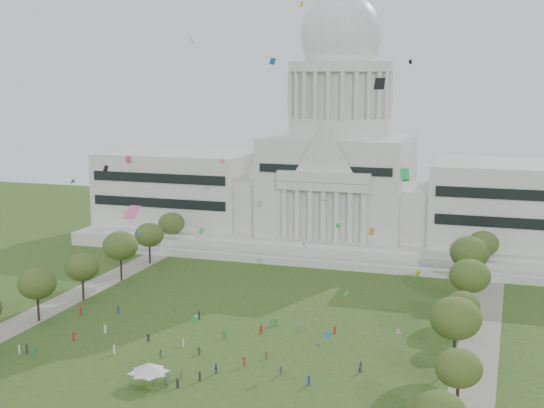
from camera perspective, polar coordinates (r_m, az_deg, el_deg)
The scene contains 27 objects.
ground at distance 140.82m, azimuth -5.79°, elevation -12.67°, with size 400.00×400.00×0.00m, color #324C17.
capitol at distance 240.55m, azimuth 5.04°, elevation 2.23°, with size 160.00×64.50×91.30m.
path_left at distance 187.78m, azimuth -15.66°, elevation -7.20°, with size 8.00×160.00×0.04m, color gray.
path_right at distance 158.35m, azimuth 15.28°, elevation -10.38°, with size 8.00×160.00×0.04m, color gray.
row_tree_r_1 at distance 126.05m, azimuth 13.88°, elevation -11.92°, with size 7.58×7.58×10.78m.
row_tree_l_2 at distance 173.83m, azimuth -17.28°, elevation -5.74°, with size 8.42×8.42×11.97m.
row_tree_r_2 at distance 143.54m, azimuth 13.66°, elevation -8.36°, with size 9.55×9.55×13.58m.
row_tree_l_3 at distance 186.71m, azimuth -14.11°, elevation -4.62°, with size 8.12×8.12×11.55m.
row_tree_r_3 at distance 160.55m, azimuth 14.18°, elevation -7.40°, with size 7.01×7.01×9.98m.
row_tree_l_4 at distance 201.87m, azimuth -11.35°, elevation -3.10°, with size 9.29×9.29×13.21m.
row_tree_r_4 at distance 174.88m, azimuth 14.68°, elevation -5.26°, with size 9.19×9.19×13.06m.
row_tree_l_5 at distance 218.58m, azimuth -9.22°, elevation -2.31°, with size 8.33×8.33×11.85m.
row_tree_r_5 at distance 194.34m, azimuth 14.67°, elevation -3.57°, with size 9.82×9.82×13.96m.
row_tree_l_6 at distance 235.23m, azimuth -7.58°, elevation -1.45°, with size 8.19×8.19×11.64m.
row_tree_r_6 at distance 212.04m, azimuth 15.62°, elevation -2.90°, with size 8.42×8.42×11.97m.
event_tent at distance 136.53m, azimuth -9.26°, elevation -12.05°, with size 9.07×9.07×4.10m.
person_0 at distance 142.09m, azimuth 6.69°, elevation -12.14°, with size 0.77×0.50×1.58m, color #4C4C51.
person_2 at distance 141.89m, azimuth 6.72°, elevation -12.08°, with size 0.97×0.60×2.00m, color #4C4C51.
person_3 at distance 143.53m, azimuth -2.11°, elevation -11.78°, with size 1.20×0.62×1.87m, color #B21E1E.
person_4 at distance 140.70m, azimuth -4.24°, elevation -12.25°, with size 1.11×0.61×1.89m, color navy.
person_5 at distance 149.73m, azimuth -5.50°, elevation -10.95°, with size 1.45×0.57×1.57m, color olive.
person_7 at distance 135.94m, azimuth -8.00°, elevation -13.16°, with size 0.65×0.47×1.78m, color #4C4C51.
person_8 at distance 149.32m, azimuth -8.39°, elevation -11.09°, with size 0.71×0.44×1.47m, color #33723F.
person_9 at distance 139.63m, azimuth 0.70°, elevation -12.41°, with size 1.19×0.62×1.85m, color #4C4C51.
person_10 at distance 147.06m, azimuth -0.42°, elevation -11.27°, with size 0.98×0.53×1.67m, color olive.
distant_crowd at distance 158.16m, azimuth -8.29°, elevation -9.83°, with size 60.25×36.71×1.94m.
kite_swarm at distance 139.86m, azimuth -4.90°, elevation -0.76°, with size 83.50×97.25×62.68m.
Camera 1 is at (53.06, -118.95, 53.54)m, focal length 50.00 mm.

